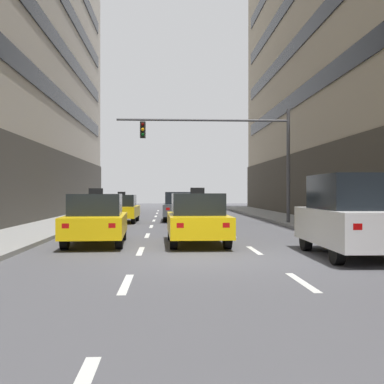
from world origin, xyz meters
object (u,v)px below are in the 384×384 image
(taxi_driving_0, at_px, (96,220))
(car_driving_1, at_px, (179,207))
(taxi_driving_2, at_px, (122,209))
(traffic_signal_0, at_px, (234,144))
(car_parked_1, at_px, (350,216))
(taxi_driving_3, at_px, (197,219))

(taxi_driving_0, distance_m, car_driving_1, 13.09)
(car_driving_1, bearing_deg, taxi_driving_0, -103.57)
(taxi_driving_2, bearing_deg, traffic_signal_0, -23.87)
(car_driving_1, distance_m, taxi_driving_2, 3.52)
(taxi_driving_2, xyz_separation_m, car_parked_1, (7.42, -14.84, 0.32))
(taxi_driving_0, height_order, taxi_driving_3, taxi_driving_3)
(car_driving_1, height_order, traffic_signal_0, traffic_signal_0)
(taxi_driving_0, xyz_separation_m, taxi_driving_2, (-0.23, 11.49, -0.05))
(car_parked_1, height_order, traffic_signal_0, traffic_signal_0)
(taxi_driving_2, distance_m, car_parked_1, 16.60)
(car_driving_1, bearing_deg, traffic_signal_0, -55.02)
(taxi_driving_0, xyz_separation_m, car_parked_1, (7.19, -3.36, 0.27))
(car_driving_1, relative_size, traffic_signal_0, 0.51)
(car_driving_1, distance_m, traffic_signal_0, 5.82)
(taxi_driving_3, height_order, traffic_signal_0, traffic_signal_0)
(car_driving_1, relative_size, taxi_driving_2, 1.10)
(taxi_driving_0, distance_m, traffic_signal_0, 11.08)
(car_parked_1, bearing_deg, car_driving_1, 104.36)
(taxi_driving_2, distance_m, taxi_driving_3, 12.10)
(taxi_driving_0, distance_m, taxi_driving_3, 3.31)
(car_driving_1, relative_size, taxi_driving_3, 1.02)
(car_driving_1, bearing_deg, taxi_driving_2, -159.40)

